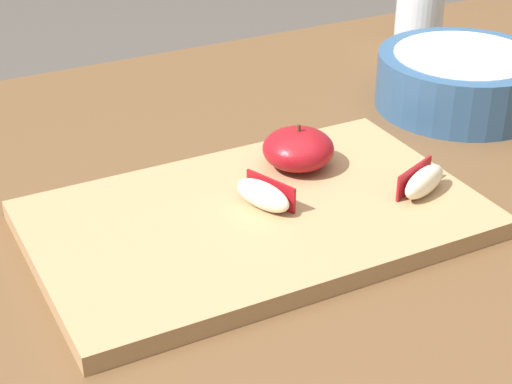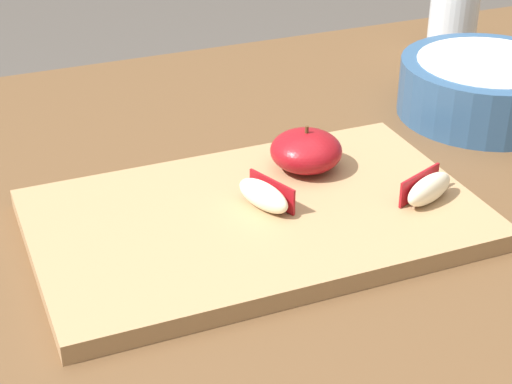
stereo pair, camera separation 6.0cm
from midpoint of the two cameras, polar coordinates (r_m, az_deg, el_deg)
dining_table at (r=0.87m, az=0.41°, el=-6.44°), size 1.45×0.87×0.73m
cutting_board at (r=0.79m, az=2.17°, el=-1.89°), size 0.41×0.25×0.02m
apple_half_skin_up at (r=0.85m, az=5.41°, el=2.75°), size 0.07×0.07×0.05m
apple_wedge_left at (r=0.81m, az=13.60°, el=0.18°), size 0.06×0.04×0.03m
apple_wedge_middle at (r=0.78m, az=2.75°, el=-0.27°), size 0.04×0.06×0.03m
ceramic_fruit_bowl at (r=1.05m, az=16.85°, el=6.79°), size 0.20×0.20×0.07m
drinking_glass_water at (r=1.24m, az=14.56°, el=11.44°), size 0.07×0.07×0.10m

